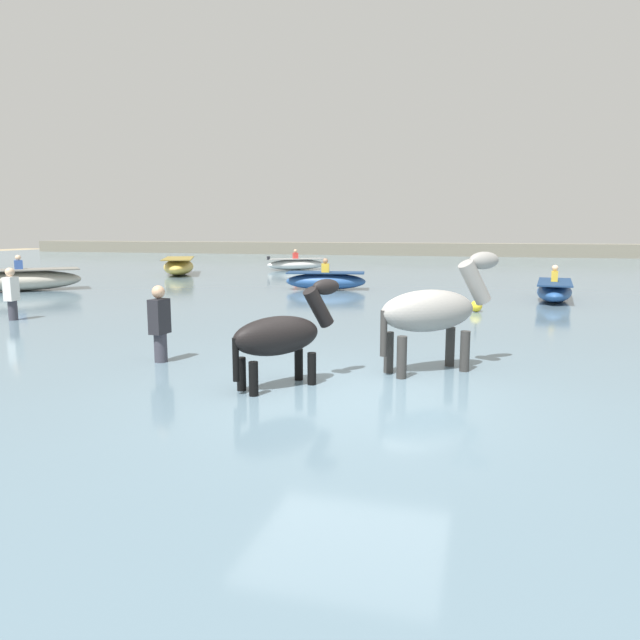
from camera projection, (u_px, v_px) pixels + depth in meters
The scene contains 13 objects.
ground_plane at pixel (350, 426), 7.37m from camera, with size 120.00×120.00×0.00m, color gray.
water_surface at pixel (426, 308), 16.85m from camera, with size 90.00×90.00×0.43m, color slate.
horse_lead_grey at pixel (433, 314), 8.32m from camera, with size 1.76×1.51×2.15m.
horse_trailing_black at pixel (282, 339), 7.52m from camera, with size 1.25×1.50×1.81m.
boat_distant_east at pixel (326, 281), 20.06m from camera, with size 2.91×1.52×1.09m.
boat_mid_channel at pixel (20, 280), 19.60m from camera, with size 3.70×3.56×1.21m.
boat_distant_west at pixel (554, 291), 16.90m from camera, with size 1.26×3.10×1.04m.
boat_near_port at pixel (296, 264), 30.10m from camera, with size 3.07×2.69×1.06m.
boat_near_starboard at pixel (179, 266), 26.83m from camera, with size 2.90×4.11×0.77m.
person_wading_mid at pixel (160, 334), 8.98m from camera, with size 0.23×0.34×1.63m.
person_wading_close at pixel (12, 301), 13.20m from camera, with size 0.25×0.35×1.63m.
channel_buoy at pixel (476, 306), 14.59m from camera, with size 0.29×0.29×0.67m.
far_shoreline at pixel (464, 252), 46.52m from camera, with size 80.00×2.40×1.45m, color #706B5B.
Camera 1 is at (1.56, -6.91, 2.46)m, focal length 32.56 mm.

